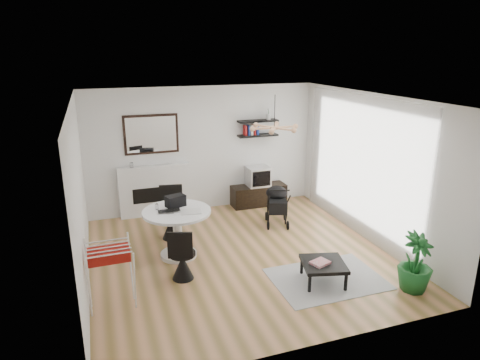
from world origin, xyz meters
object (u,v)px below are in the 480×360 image
object	(u,v)px
coffee_table	(324,265)
potted_plant	(416,263)
stroller	(277,206)
dining_table	(177,226)
fireplace	(155,184)
drying_rack	(111,276)
crt_tv	(258,176)
tv_console	(259,195)

from	to	relation	value
coffee_table	potted_plant	xyz separation A→B (m)	(1.16, -0.62, 0.15)
stroller	potted_plant	xyz separation A→B (m)	(0.90, -2.98, 0.07)
dining_table	fireplace	bearing A→B (deg)	92.03
drying_rack	fireplace	bearing A→B (deg)	70.83
dining_table	drying_rack	world-z (taller)	drying_rack
drying_rack	stroller	distance (m)	3.90
drying_rack	coffee_table	world-z (taller)	drying_rack
dining_table	stroller	world-z (taller)	stroller
fireplace	dining_table	world-z (taller)	fireplace
dining_table	crt_tv	bearing A→B (deg)	40.99
tv_console	potted_plant	bearing A→B (deg)	-78.49
dining_table	drying_rack	size ratio (longest dim) A/B	1.24
tv_console	potted_plant	world-z (taller)	potted_plant
tv_console	crt_tv	bearing A→B (deg)	-171.09
drying_rack	potted_plant	world-z (taller)	drying_rack
tv_console	stroller	xyz separation A→B (m)	(-0.05, -1.15, 0.14)
crt_tv	tv_console	bearing A→B (deg)	8.91
potted_plant	tv_console	bearing A→B (deg)	101.51
potted_plant	dining_table	bearing A→B (deg)	144.43
tv_console	drying_rack	size ratio (longest dim) A/B	1.33
tv_console	potted_plant	distance (m)	4.22
tv_console	fireplace	bearing A→B (deg)	176.27
stroller	coffee_table	bearing A→B (deg)	-78.50
drying_rack	potted_plant	distance (m)	4.35
stroller	coffee_table	xyz separation A→B (m)	(-0.27, -2.36, -0.07)
tv_console	potted_plant	size ratio (longest dim) A/B	1.40
drying_rack	coffee_table	distance (m)	3.10
coffee_table	stroller	bearing A→B (deg)	83.59
fireplace	coffee_table	xyz separation A→B (m)	(1.99, -3.66, -0.39)
fireplace	drying_rack	distance (m)	3.48
drying_rack	potted_plant	xyz separation A→B (m)	(4.23, -0.98, -0.04)
crt_tv	drying_rack	xyz separation A→B (m)	(-3.37, -3.15, -0.19)
tv_console	dining_table	size ratio (longest dim) A/B	1.08
fireplace	dining_table	distance (m)	2.09
crt_tv	dining_table	size ratio (longest dim) A/B	0.43
stroller	potted_plant	size ratio (longest dim) A/B	0.98
crt_tv	potted_plant	distance (m)	4.23
drying_rack	stroller	size ratio (longest dim) A/B	1.07
tv_console	crt_tv	world-z (taller)	crt_tv
fireplace	potted_plant	distance (m)	5.33
tv_console	potted_plant	xyz separation A→B (m)	(0.84, -4.13, 0.21)
dining_table	drying_rack	xyz separation A→B (m)	(-1.15, -1.22, -0.07)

